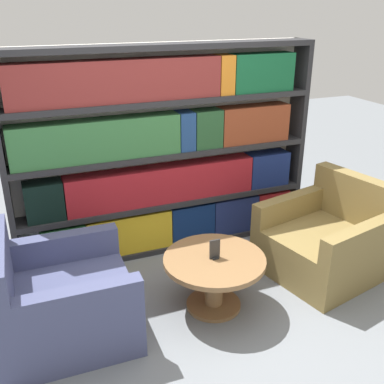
% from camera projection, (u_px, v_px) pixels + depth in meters
% --- Properties ---
extents(ground_plane, '(14.00, 14.00, 0.00)m').
position_uv_depth(ground_plane, '(224.00, 323.00, 3.40)').
color(ground_plane, slate).
extents(bookshelf, '(2.84, 0.30, 1.93)m').
position_uv_depth(bookshelf, '(165.00, 155.00, 4.16)').
color(bookshelf, silver).
rests_on(bookshelf, ground_plane).
extents(armchair_left, '(0.95, 0.90, 0.83)m').
position_uv_depth(armchair_left, '(60.00, 302.00, 3.19)').
color(armchair_left, '#42476B').
rests_on(armchair_left, ground_plane).
extents(armchair_right, '(1.10, 1.07, 0.83)m').
position_uv_depth(armchair_right, '(326.00, 242.00, 4.00)').
color(armchair_right, olive).
rests_on(armchair_right, ground_plane).
extents(coffee_table, '(0.79, 0.79, 0.44)m').
position_uv_depth(coffee_table, '(214.00, 272.00, 3.48)').
color(coffee_table, brown).
rests_on(coffee_table, ground_plane).
extents(table_sign, '(0.08, 0.06, 0.16)m').
position_uv_depth(table_sign, '(215.00, 250.00, 3.40)').
color(table_sign, black).
rests_on(table_sign, coffee_table).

